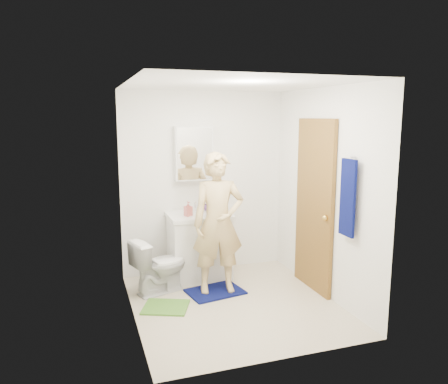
# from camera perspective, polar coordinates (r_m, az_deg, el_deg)

# --- Properties ---
(floor) EXTENTS (2.20, 2.40, 0.02)m
(floor) POSITION_cam_1_polar(r_m,az_deg,el_deg) (5.06, 1.31, -14.48)
(floor) COLOR beige
(floor) RESTS_ON ground
(ceiling) EXTENTS (2.20, 2.40, 0.02)m
(ceiling) POSITION_cam_1_polar(r_m,az_deg,el_deg) (4.62, 1.43, 14.03)
(ceiling) COLOR white
(ceiling) RESTS_ON ground
(wall_back) EXTENTS (2.20, 0.02, 2.40)m
(wall_back) POSITION_cam_1_polar(r_m,az_deg,el_deg) (5.83, -2.66, 1.22)
(wall_back) COLOR white
(wall_back) RESTS_ON ground
(wall_front) EXTENTS (2.20, 0.02, 2.40)m
(wall_front) POSITION_cam_1_polar(r_m,az_deg,el_deg) (3.60, 7.91, -4.28)
(wall_front) COLOR white
(wall_front) RESTS_ON ground
(wall_left) EXTENTS (0.02, 2.40, 2.40)m
(wall_left) POSITION_cam_1_polar(r_m,az_deg,el_deg) (4.44, -12.24, -1.71)
(wall_left) COLOR white
(wall_left) RESTS_ON ground
(wall_right) EXTENTS (0.02, 2.40, 2.40)m
(wall_right) POSITION_cam_1_polar(r_m,az_deg,el_deg) (5.17, 13.03, -0.14)
(wall_right) COLOR white
(wall_right) RESTS_ON ground
(vanity_cabinet) EXTENTS (0.75, 0.55, 0.80)m
(vanity_cabinet) POSITION_cam_1_polar(r_m,az_deg,el_deg) (5.69, -3.25, -7.27)
(vanity_cabinet) COLOR white
(vanity_cabinet) RESTS_ON floor
(countertop) EXTENTS (0.79, 0.59, 0.05)m
(countertop) POSITION_cam_1_polar(r_m,az_deg,el_deg) (5.58, -3.29, -3.10)
(countertop) COLOR white
(countertop) RESTS_ON vanity_cabinet
(sink_basin) EXTENTS (0.40, 0.40, 0.03)m
(sink_basin) POSITION_cam_1_polar(r_m,az_deg,el_deg) (5.57, -3.29, -2.95)
(sink_basin) COLOR white
(sink_basin) RESTS_ON countertop
(faucet) EXTENTS (0.03, 0.03, 0.12)m
(faucet) POSITION_cam_1_polar(r_m,az_deg,el_deg) (5.73, -3.77, -1.88)
(faucet) COLOR silver
(faucet) RESTS_ON countertop
(medicine_cabinet) EXTENTS (0.50, 0.12, 0.70)m
(medicine_cabinet) POSITION_cam_1_polar(r_m,az_deg,el_deg) (5.67, -3.97, 5.04)
(medicine_cabinet) COLOR white
(medicine_cabinet) RESTS_ON wall_back
(mirror_panel) EXTENTS (0.46, 0.01, 0.66)m
(mirror_panel) POSITION_cam_1_polar(r_m,az_deg,el_deg) (5.61, -3.81, 4.99)
(mirror_panel) COLOR white
(mirror_panel) RESTS_ON wall_back
(door) EXTENTS (0.05, 0.80, 2.05)m
(door) POSITION_cam_1_polar(r_m,az_deg,el_deg) (5.30, 11.70, -1.76)
(door) COLOR olive
(door) RESTS_ON ground
(door_knob) EXTENTS (0.07, 0.07, 0.07)m
(door_knob) POSITION_cam_1_polar(r_m,az_deg,el_deg) (5.03, 13.10, -3.32)
(door_knob) COLOR gold
(door_knob) RESTS_ON door
(towel) EXTENTS (0.03, 0.24, 0.80)m
(towel) POSITION_cam_1_polar(r_m,az_deg,el_deg) (4.64, 15.86, -0.74)
(towel) COLOR #080F4F
(towel) RESTS_ON wall_right
(towel_hook) EXTENTS (0.06, 0.02, 0.02)m
(towel_hook) POSITION_cam_1_polar(r_m,az_deg,el_deg) (4.61, 16.52, 4.43)
(towel_hook) COLOR silver
(towel_hook) RESTS_ON wall_right
(toilet) EXTENTS (0.74, 0.56, 0.66)m
(toilet) POSITION_cam_1_polar(r_m,az_deg,el_deg) (5.30, -8.40, -9.45)
(toilet) COLOR white
(toilet) RESTS_ON floor
(bath_mat) EXTENTS (0.71, 0.56, 0.02)m
(bath_mat) POSITION_cam_1_polar(r_m,az_deg,el_deg) (5.34, -1.17, -12.87)
(bath_mat) COLOR #080F4F
(bath_mat) RESTS_ON floor
(green_rug) EXTENTS (0.60, 0.56, 0.02)m
(green_rug) POSITION_cam_1_polar(r_m,az_deg,el_deg) (4.99, -7.63, -14.67)
(green_rug) COLOR #569632
(green_rug) RESTS_ON floor
(soap_dispenser) EXTENTS (0.11, 0.11, 0.18)m
(soap_dispenser) POSITION_cam_1_polar(r_m,az_deg,el_deg) (5.43, -4.70, -2.20)
(soap_dispenser) COLOR #CE6460
(soap_dispenser) RESTS_ON countertop
(toothbrush_cup) EXTENTS (0.12, 0.12, 0.09)m
(toothbrush_cup) POSITION_cam_1_polar(r_m,az_deg,el_deg) (5.72, -2.16, -2.07)
(toothbrush_cup) COLOR #633B82
(toothbrush_cup) RESTS_ON countertop
(man) EXTENTS (0.65, 0.46, 1.65)m
(man) POSITION_cam_1_polar(r_m,az_deg,el_deg) (5.09, -0.77, -4.08)
(man) COLOR tan
(man) RESTS_ON bath_mat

